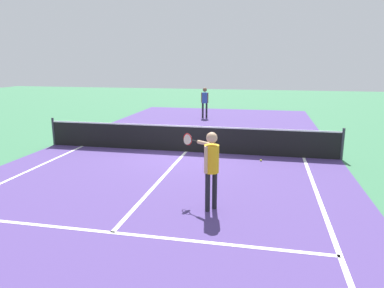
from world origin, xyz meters
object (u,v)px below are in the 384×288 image
Objects in this scene: player_near at (211,162)px; net at (186,138)px; player_far at (205,99)px; tennis_ball_near_net at (261,160)px.

net is at bearing 108.66° from player_near.
player_far is 26.45× the size of tennis_ball_near_net.
player_near is (1.66, -4.92, 0.60)m from net.
player_far is at bearing 100.39° from player_near.
tennis_ball_near_net is (2.69, -0.74, -0.46)m from net.
player_near reaches higher than net.
net is at bearing 164.66° from tennis_ball_near_net.
tennis_ball_near_net is at bearing -15.34° from net.
player_far reaches higher than net.
tennis_ball_near_net is at bearing 76.15° from player_near.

